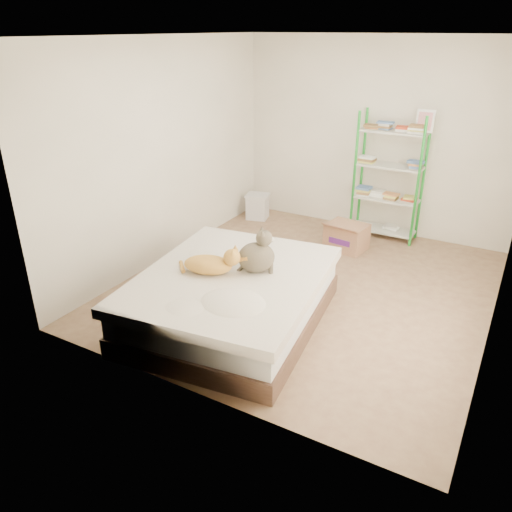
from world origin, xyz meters
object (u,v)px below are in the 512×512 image
Objects in this scene: orange_cat at (208,262)px; grey_cat at (256,251)px; bed at (232,298)px; cardboard_box at (347,237)px; white_bin at (257,206)px; shelf_unit at (389,174)px.

grey_cat is (0.38, 0.26, 0.10)m from orange_cat.
cardboard_box is (0.36, 2.25, -0.09)m from bed.
orange_cat is at bearing -96.02° from cardboard_box.
white_bin is at bearing 107.46° from bed.
bed is at bearing 3.56° from orange_cat.
grey_cat is 0.79× the size of cardboard_box.
white_bin is at bearing -4.26° from grey_cat.
orange_cat is at bearing 90.80° from grey_cat.
cardboard_box is at bearing 73.95° from bed.
bed is 4.01× the size of orange_cat.
white_bin is at bearing 91.78° from orange_cat.
bed is at bearing -65.58° from white_bin.
grey_cat reaches higher than cardboard_box.
orange_cat is 2.45m from cardboard_box.
bed is 4.14× the size of cardboard_box.
grey_cat reaches higher than bed.
bed is 1.28× the size of shelf_unit.
orange_cat reaches higher than cardboard_box.
grey_cat is at bearing 38.18° from bed.
white_bin is (-1.88, -0.24, -0.70)m from shelf_unit.
shelf_unit is at bearing 70.42° from bed.
bed is 5.21× the size of grey_cat.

